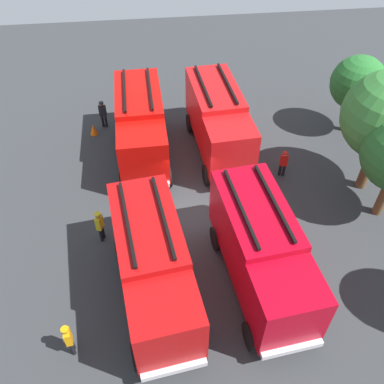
% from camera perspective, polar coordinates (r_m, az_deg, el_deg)
% --- Properties ---
extents(ground_plane, '(49.75, 49.75, 0.00)m').
position_cam_1_polar(ground_plane, '(21.09, -0.00, -2.70)').
color(ground_plane, '#2D3033').
extents(fire_truck_0, '(7.25, 2.88, 3.88)m').
position_cam_1_polar(fire_truck_0, '(23.21, -7.10, 9.16)').
color(fire_truck_0, '#B80B08').
rests_on(fire_truck_0, ground).
extents(fire_truck_1, '(7.46, 3.51, 3.88)m').
position_cam_1_polar(fire_truck_1, '(16.41, -5.40, -10.18)').
color(fire_truck_1, '#A90C0D').
rests_on(fire_truck_1, ground).
extents(fire_truck_2, '(7.36, 3.19, 3.88)m').
position_cam_1_polar(fire_truck_2, '(23.50, 3.68, 9.93)').
color(fire_truck_2, red).
rests_on(fire_truck_2, ground).
extents(fire_truck_3, '(7.43, 3.40, 3.88)m').
position_cam_1_polar(fire_truck_3, '(17.02, 9.60, -8.00)').
color(fire_truck_3, '#A80516').
rests_on(fire_truck_3, ground).
extents(firefighter_0, '(0.48, 0.37, 1.79)m').
position_cam_1_polar(firefighter_0, '(19.62, -12.64, -4.47)').
color(firefighter_0, black).
rests_on(firefighter_0, ground).
extents(firefighter_1, '(0.31, 0.46, 1.78)m').
position_cam_1_polar(firefighter_1, '(26.67, -12.24, 10.65)').
color(firefighter_1, black).
rests_on(firefighter_1, ground).
extents(firefighter_2, '(0.36, 0.47, 1.61)m').
position_cam_1_polar(firefighter_2, '(23.02, 12.55, 3.98)').
color(firefighter_2, black).
rests_on(firefighter_2, ground).
extents(firefighter_4, '(0.46, 0.31, 1.76)m').
position_cam_1_polar(firefighter_4, '(16.76, -16.70, -18.91)').
color(firefighter_4, black).
rests_on(firefighter_4, ground).
extents(tree_0, '(3.14, 3.14, 4.87)m').
position_cam_1_polar(tree_0, '(26.40, 21.98, 13.81)').
color(tree_0, brown).
rests_on(tree_0, ground).
extents(traffic_cone_0, '(0.48, 0.48, 0.69)m').
position_cam_1_polar(traffic_cone_0, '(26.51, -13.49, 8.43)').
color(traffic_cone_0, '#F2600C').
rests_on(traffic_cone_0, ground).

